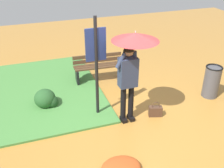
# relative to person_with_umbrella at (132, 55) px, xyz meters

# --- Properties ---
(ground_plane) EXTENTS (18.00, 18.00, 0.00)m
(ground_plane) POSITION_rel_person_with_umbrella_xyz_m (0.05, -0.21, -1.55)
(ground_plane) COLOR #B27A33
(grass_verge) EXTENTS (4.80, 4.00, 0.05)m
(grass_verge) POSITION_rel_person_with_umbrella_xyz_m (-2.66, 1.88, -1.53)
(grass_verge) COLOR #47843D
(grass_verge) RESTS_ON ground_plane
(person_with_umbrella) EXTENTS (0.96, 0.96, 2.04)m
(person_with_umbrella) POSITION_rel_person_with_umbrella_xyz_m (0.00, 0.00, 0.00)
(person_with_umbrella) COLOR black
(person_with_umbrella) RESTS_ON ground_plane
(info_sign_post) EXTENTS (0.44, 0.07, 2.30)m
(info_sign_post) POSITION_rel_person_with_umbrella_xyz_m (-0.64, 0.41, -0.11)
(info_sign_post) COLOR black
(info_sign_post) RESTS_ON ground_plane
(handbag) EXTENTS (0.33, 0.22, 0.37)m
(handbag) POSITION_rel_person_with_umbrella_xyz_m (0.59, -0.10, -1.42)
(handbag) COLOR #4C3323
(handbag) RESTS_ON ground_plane
(park_bench) EXTENTS (1.40, 0.45, 0.75)m
(park_bench) POSITION_rel_person_with_umbrella_xyz_m (-0.12, 2.04, -1.15)
(park_bench) COLOR black
(park_bench) RESTS_ON ground_plane
(trash_bin) EXTENTS (0.42, 0.42, 0.83)m
(trash_bin) POSITION_rel_person_with_umbrella_xyz_m (2.34, 0.25, -1.13)
(trash_bin) COLOR #4C4C51
(trash_bin) RESTS_ON ground_plane
(shrub_cluster) EXTENTS (0.56, 0.51, 0.46)m
(shrub_cluster) POSITION_rel_person_with_umbrella_xyz_m (-1.72, 1.10, -1.34)
(shrub_cluster) COLOR #285628
(shrub_cluster) RESTS_ON ground_plane
(leaf_pile_near_person) EXTENTS (0.71, 0.57, 0.16)m
(leaf_pile_near_person) POSITION_rel_person_with_umbrella_xyz_m (-0.75, -1.42, -1.47)
(leaf_pile_near_person) COLOR #B74C1E
(leaf_pile_near_person) RESTS_ON ground_plane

